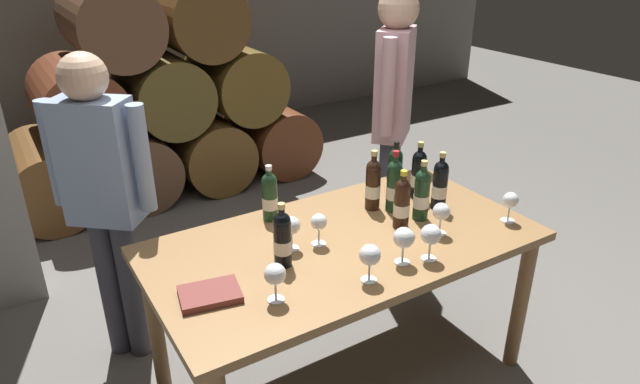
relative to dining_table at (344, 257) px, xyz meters
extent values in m
plane|color=#66635E|center=(0.00, 0.00, -0.67)|extent=(14.00, 14.00, 0.00)
cylinder|color=brown|center=(-0.95, 2.60, -0.37)|extent=(0.60, 0.90, 0.60)
cylinder|color=brown|center=(-0.32, 2.60, -0.37)|extent=(0.60, 0.90, 0.60)
cylinder|color=brown|center=(0.31, 2.60, -0.37)|extent=(0.60, 0.90, 0.60)
cylinder|color=#5F2F19|center=(0.95, 2.60, -0.37)|extent=(0.60, 0.90, 0.60)
cylinder|color=brown|center=(-0.63, 2.60, 0.18)|extent=(0.60, 0.90, 0.60)
cylinder|color=brown|center=(0.00, 2.60, 0.18)|extent=(0.60, 0.90, 0.60)
cylinder|color=brown|center=(0.63, 2.60, 0.18)|extent=(0.60, 0.90, 0.60)
cylinder|color=brown|center=(-0.32, 2.60, 0.72)|extent=(0.60, 0.90, 0.60)
cylinder|color=#523518|center=(0.31, 2.60, 0.72)|extent=(0.60, 0.90, 0.60)
cube|color=olive|center=(0.00, 0.00, 0.07)|extent=(1.70, 0.90, 0.04)
cylinder|color=olive|center=(0.77, -0.39, -0.31)|extent=(0.07, 0.07, 0.72)
cylinder|color=olive|center=(-0.77, 0.39, -0.31)|extent=(0.07, 0.07, 0.72)
cylinder|color=olive|center=(0.77, 0.39, -0.31)|extent=(0.07, 0.07, 0.72)
cylinder|color=#19381E|center=(-0.19, 0.34, 0.19)|extent=(0.07, 0.07, 0.19)
sphere|color=#19381E|center=(-0.19, 0.34, 0.29)|extent=(0.07, 0.07, 0.07)
cylinder|color=#19381E|center=(-0.19, 0.34, 0.31)|extent=(0.03, 0.03, 0.06)
cylinder|color=silver|center=(-0.19, 0.34, 0.35)|extent=(0.03, 0.03, 0.02)
cylinder|color=silver|center=(-0.19, 0.34, 0.18)|extent=(0.07, 0.07, 0.06)
cylinder|color=#19381E|center=(0.41, -0.02, 0.19)|extent=(0.07, 0.07, 0.20)
sphere|color=#19381E|center=(0.41, -0.02, 0.30)|extent=(0.07, 0.07, 0.07)
cylinder|color=#19381E|center=(0.41, -0.02, 0.33)|extent=(0.03, 0.03, 0.06)
cylinder|color=tan|center=(0.41, -0.02, 0.37)|extent=(0.03, 0.03, 0.02)
cylinder|color=silver|center=(0.41, -0.02, 0.18)|extent=(0.07, 0.07, 0.06)
cylinder|color=black|center=(0.56, 0.16, 0.19)|extent=(0.07, 0.07, 0.21)
sphere|color=black|center=(0.56, 0.16, 0.30)|extent=(0.07, 0.07, 0.07)
cylinder|color=black|center=(0.56, 0.16, 0.33)|extent=(0.03, 0.03, 0.06)
cylinder|color=tan|center=(0.56, 0.16, 0.37)|extent=(0.03, 0.03, 0.02)
cylinder|color=silver|center=(0.56, 0.16, 0.18)|extent=(0.07, 0.07, 0.06)
cylinder|color=black|center=(0.29, 0.18, 0.20)|extent=(0.07, 0.07, 0.21)
sphere|color=black|center=(0.29, 0.18, 0.31)|extent=(0.07, 0.07, 0.07)
cylinder|color=black|center=(0.29, 0.18, 0.33)|extent=(0.03, 0.03, 0.07)
cylinder|color=tan|center=(0.29, 0.18, 0.38)|extent=(0.03, 0.03, 0.02)
cylinder|color=silver|center=(0.29, 0.18, 0.19)|extent=(0.07, 0.07, 0.06)
cylinder|color=black|center=(0.56, 0.01, 0.19)|extent=(0.07, 0.07, 0.20)
sphere|color=black|center=(0.56, 0.01, 0.30)|extent=(0.07, 0.07, 0.07)
cylinder|color=black|center=(0.56, 0.01, 0.33)|extent=(0.03, 0.03, 0.06)
cylinder|color=tan|center=(0.56, 0.01, 0.37)|extent=(0.03, 0.03, 0.02)
cylinder|color=silver|center=(0.56, 0.01, 0.18)|extent=(0.07, 0.07, 0.06)
cylinder|color=black|center=(-0.32, -0.04, 0.19)|extent=(0.07, 0.07, 0.19)
sphere|color=black|center=(-0.32, -0.04, 0.29)|extent=(0.07, 0.07, 0.07)
cylinder|color=black|center=(-0.32, -0.04, 0.31)|extent=(0.03, 0.03, 0.06)
cylinder|color=tan|center=(-0.32, -0.04, 0.36)|extent=(0.03, 0.03, 0.02)
cylinder|color=silver|center=(-0.32, -0.04, 0.18)|extent=(0.07, 0.07, 0.06)
cylinder|color=black|center=(0.50, 0.27, 0.19)|extent=(0.07, 0.07, 0.19)
sphere|color=black|center=(0.50, 0.27, 0.29)|extent=(0.07, 0.07, 0.07)
cylinder|color=black|center=(0.50, 0.27, 0.31)|extent=(0.03, 0.03, 0.06)
cylinder|color=black|center=(0.50, 0.27, 0.36)|extent=(0.03, 0.03, 0.02)
cylinder|color=silver|center=(0.50, 0.27, 0.18)|extent=(0.07, 0.07, 0.06)
cylinder|color=black|center=(0.28, -0.04, 0.19)|extent=(0.07, 0.07, 0.19)
sphere|color=black|center=(0.28, -0.04, 0.29)|extent=(0.07, 0.07, 0.07)
cylinder|color=black|center=(0.28, -0.04, 0.32)|extent=(0.03, 0.03, 0.06)
cylinder|color=gold|center=(0.28, -0.04, 0.36)|extent=(0.03, 0.03, 0.02)
cylinder|color=silver|center=(0.28, -0.04, 0.18)|extent=(0.07, 0.07, 0.06)
cylinder|color=#19381E|center=(0.36, 0.11, 0.20)|extent=(0.07, 0.07, 0.21)
sphere|color=#19381E|center=(0.36, 0.11, 0.31)|extent=(0.07, 0.07, 0.07)
cylinder|color=#19381E|center=(0.36, 0.11, 0.34)|extent=(0.03, 0.03, 0.07)
cylinder|color=#B21E23|center=(0.36, 0.11, 0.38)|extent=(0.03, 0.03, 0.02)
cylinder|color=silver|center=(0.36, 0.11, 0.19)|extent=(0.07, 0.07, 0.06)
cylinder|color=white|center=(-0.46, -0.24, 0.09)|extent=(0.06, 0.06, 0.00)
cylinder|color=white|center=(-0.46, -0.24, 0.13)|extent=(0.01, 0.01, 0.07)
sphere|color=white|center=(-0.46, -0.24, 0.21)|extent=(0.08, 0.08, 0.08)
cylinder|color=white|center=(0.74, -0.26, 0.09)|extent=(0.06, 0.06, 0.00)
cylinder|color=white|center=(0.74, -0.26, 0.13)|extent=(0.01, 0.01, 0.07)
sphere|color=white|center=(0.74, -0.26, 0.20)|extent=(0.07, 0.07, 0.07)
cylinder|color=white|center=(-0.12, 0.02, 0.09)|extent=(0.06, 0.06, 0.00)
cylinder|color=white|center=(-0.12, 0.02, 0.13)|extent=(0.01, 0.01, 0.07)
sphere|color=white|center=(-0.12, 0.02, 0.20)|extent=(0.07, 0.07, 0.07)
cylinder|color=white|center=(0.10, -0.28, 0.09)|extent=(0.06, 0.06, 0.00)
cylinder|color=white|center=(0.10, -0.28, 0.13)|extent=(0.01, 0.01, 0.07)
sphere|color=white|center=(0.10, -0.28, 0.21)|extent=(0.09, 0.09, 0.09)
cylinder|color=white|center=(0.39, -0.18, 0.09)|extent=(0.06, 0.06, 0.00)
cylinder|color=white|center=(0.39, -0.18, 0.13)|extent=(0.01, 0.01, 0.07)
sphere|color=white|center=(0.39, -0.18, 0.20)|extent=(0.08, 0.08, 0.08)
cylinder|color=white|center=(-0.23, 0.05, 0.09)|extent=(0.06, 0.06, 0.00)
cylinder|color=white|center=(-0.23, 0.05, 0.13)|extent=(0.01, 0.01, 0.07)
sphere|color=white|center=(-0.23, 0.05, 0.20)|extent=(0.08, 0.08, 0.08)
cylinder|color=white|center=(-0.10, -0.31, 0.09)|extent=(0.06, 0.06, 0.00)
cylinder|color=white|center=(-0.10, -0.31, 0.13)|extent=(0.01, 0.01, 0.07)
sphere|color=white|center=(-0.10, -0.31, 0.21)|extent=(0.08, 0.08, 0.08)
cylinder|color=white|center=(0.21, -0.32, 0.09)|extent=(0.06, 0.06, 0.00)
cylinder|color=white|center=(0.21, -0.32, 0.13)|extent=(0.01, 0.01, 0.07)
sphere|color=white|center=(0.21, -0.32, 0.21)|extent=(0.09, 0.09, 0.09)
cube|color=brown|center=(-0.66, -0.09, 0.11)|extent=(0.25, 0.20, 0.03)
cylinder|color=#383842|center=(0.89, 0.79, -0.24)|extent=(0.11, 0.11, 0.85)
cylinder|color=#383842|center=(0.81, 0.71, -0.24)|extent=(0.11, 0.11, 0.85)
cube|color=#CC9EA8|center=(0.85, 0.75, 0.51)|extent=(0.36, 0.35, 0.64)
cylinder|color=#CC9EA8|center=(1.01, 0.89, 0.54)|extent=(0.08, 0.08, 0.54)
cylinder|color=#CC9EA8|center=(0.69, 0.61, 0.54)|extent=(0.08, 0.08, 0.54)
sphere|color=tan|center=(0.85, 0.75, 0.93)|extent=(0.23, 0.23, 0.23)
cylinder|color=#383842|center=(-0.88, 0.76, -0.28)|extent=(0.11, 0.11, 0.77)
cylinder|color=#383842|center=(-0.79, 0.68, -0.28)|extent=(0.11, 0.11, 0.77)
cube|color=#8499BC|center=(-0.84, 0.72, 0.39)|extent=(0.36, 0.35, 0.58)
cylinder|color=#8499BC|center=(-1.00, 0.86, 0.42)|extent=(0.08, 0.08, 0.49)
cylinder|color=#8499BC|center=(-0.68, 0.58, 0.42)|extent=(0.08, 0.08, 0.49)
sphere|color=tan|center=(-0.84, 0.72, 0.77)|extent=(0.21, 0.21, 0.21)
camera|label=1|loc=(-1.20, -1.74, 1.31)|focal=31.08mm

